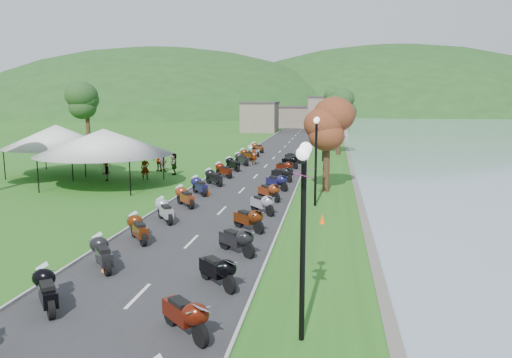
{
  "coord_description": "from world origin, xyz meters",
  "views": [
    {
      "loc": [
        5.92,
        -10.08,
        6.19
      ],
      "look_at": [
        1.41,
        19.1,
        1.3
      ],
      "focal_mm": 35.0,
      "sensor_mm": 36.0,
      "label": 1
    }
  ],
  "objects_px": {
    "streetlamp_near": "(303,247)",
    "pedestrian_c": "(106,181)",
    "pedestrian_a": "(146,180)",
    "pedestrian_b": "(163,172)",
    "vendor_tent_main": "(105,157)"
  },
  "relations": [
    {
      "from": "vendor_tent_main",
      "to": "pedestrian_a",
      "type": "distance_m",
      "value": 3.88
    },
    {
      "from": "pedestrian_a",
      "to": "pedestrian_c",
      "type": "bearing_deg",
      "value": 165.97
    },
    {
      "from": "streetlamp_near",
      "to": "pedestrian_a",
      "type": "relative_size",
      "value": 2.83
    },
    {
      "from": "streetlamp_near",
      "to": "pedestrian_a",
      "type": "distance_m",
      "value": 26.88
    },
    {
      "from": "streetlamp_near",
      "to": "pedestrian_c",
      "type": "height_order",
      "value": "streetlamp_near"
    },
    {
      "from": "vendor_tent_main",
      "to": "pedestrian_a",
      "type": "height_order",
      "value": "vendor_tent_main"
    },
    {
      "from": "pedestrian_a",
      "to": "pedestrian_b",
      "type": "xyz_separation_m",
      "value": [
        -0.07,
        4.2,
        0.0
      ]
    },
    {
      "from": "streetlamp_near",
      "to": "pedestrian_c",
      "type": "bearing_deg",
      "value": 125.36
    },
    {
      "from": "pedestrian_c",
      "to": "streetlamp_near",
      "type": "bearing_deg",
      "value": 14.07
    },
    {
      "from": "vendor_tent_main",
      "to": "pedestrian_a",
      "type": "xyz_separation_m",
      "value": [
        1.84,
        2.76,
        -2.0
      ]
    },
    {
      "from": "pedestrian_a",
      "to": "pedestrian_b",
      "type": "bearing_deg",
      "value": 60.32
    },
    {
      "from": "vendor_tent_main",
      "to": "pedestrian_b",
      "type": "distance_m",
      "value": 7.46
    },
    {
      "from": "streetlamp_near",
      "to": "vendor_tent_main",
      "type": "xyz_separation_m",
      "value": [
        -15.04,
        20.53,
        -0.5
      ]
    },
    {
      "from": "streetlamp_near",
      "to": "pedestrian_c",
      "type": "xyz_separation_m",
      "value": [
        -15.94,
        22.47,
        -2.5
      ]
    },
    {
      "from": "pedestrian_a",
      "to": "streetlamp_near",
      "type": "bearing_deg",
      "value": -91.07
    }
  ]
}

